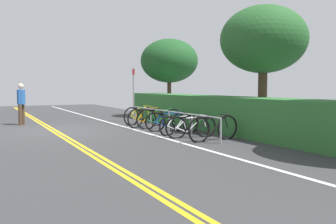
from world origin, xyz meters
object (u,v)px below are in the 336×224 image
at_px(bicycle_5, 191,127).
at_px(bicycle_1, 146,118).
at_px(bike_rack, 169,116).
at_px(bicycle_0, 140,116).
at_px(bicycle_2, 160,119).
at_px(bicycle_3, 169,122).
at_px(bicycle_4, 179,125).
at_px(bicycle_6, 214,128).
at_px(tree_near_left, 169,61).
at_px(sign_post_near, 134,90).
at_px(tree_mid, 263,40).
at_px(pedestrian, 21,101).

bearing_deg(bicycle_5, bicycle_1, -179.69).
distance_m(bike_rack, bicycle_0, 2.66).
bearing_deg(bicycle_2, bicycle_3, -5.15).
height_order(bike_rack, bicycle_4, bike_rack).
distance_m(bicycle_6, tree_near_left, 9.06).
bearing_deg(bicycle_3, bicycle_2, 174.85).
relative_size(bicycle_4, sign_post_near, 0.69).
bearing_deg(sign_post_near, tree_mid, 26.19).
bearing_deg(bicycle_1, bicycle_0, 171.20).
height_order(bicycle_1, pedestrian, pedestrian).
distance_m(bicycle_3, sign_post_near, 3.77).
bearing_deg(bicycle_6, bicycle_5, -165.13).
height_order(bicycle_3, bicycle_4, bicycle_3).
relative_size(bicycle_5, pedestrian, 0.99).
bearing_deg(bicycle_1, bicycle_5, 0.31).
relative_size(bicycle_0, bicycle_3, 1.04).
xyz_separation_m(bicycle_1, bicycle_4, (2.57, 0.06, -0.04)).
xyz_separation_m(pedestrian, tree_near_left, (-0.95, 7.32, 1.91)).
height_order(bicycle_2, bicycle_5, bicycle_2).
distance_m(bicycle_4, tree_mid, 4.06).
distance_m(bicycle_1, tree_mid, 5.24).
xyz_separation_m(bicycle_6, tree_mid, (-0.90, 2.61, 2.78)).
bearing_deg(tree_near_left, bicycle_1, -37.82).
bearing_deg(sign_post_near, bicycle_1, -7.41).
distance_m(bike_rack, tree_mid, 4.12).
relative_size(bicycle_4, tree_near_left, 0.41).
distance_m(bicycle_5, tree_near_left, 8.36).
distance_m(bicycle_0, bicycle_2, 1.78).
bearing_deg(tree_near_left, bike_rack, -27.41).
bearing_deg(tree_mid, bicycle_6, -71.02).
relative_size(bicycle_0, bicycle_4, 1.01).
xyz_separation_m(bicycle_2, sign_post_near, (-2.75, 0.05, 1.06)).
bearing_deg(bike_rack, tree_mid, 58.26).
height_order(bicycle_3, tree_near_left, tree_near_left).
distance_m(bike_rack, tree_near_left, 6.78).
bearing_deg(tree_mid, bicycle_5, -89.65).
bearing_deg(bicycle_2, tree_mid, 46.11).
distance_m(pedestrian, tree_mid, 9.81).
distance_m(bike_rack, bicycle_2, 0.90).
xyz_separation_m(bicycle_4, tree_mid, (0.82, 2.80, 2.83)).
relative_size(bicycle_6, sign_post_near, 0.77).
relative_size(bicycle_0, tree_mid, 0.39).
xyz_separation_m(bicycle_0, bicycle_4, (3.52, -0.08, -0.05)).
bearing_deg(bicycle_2, sign_post_near, 178.92).
height_order(bike_rack, bicycle_3, bike_rack).
xyz_separation_m(sign_post_near, tree_near_left, (-2.03, 2.81, 1.46)).
xyz_separation_m(bicycle_6, pedestrian, (-7.29, -4.51, 0.61)).
xyz_separation_m(bicycle_2, tree_near_left, (-4.78, 2.86, 2.52)).
xyz_separation_m(bicycle_4, pedestrian, (-5.57, -4.32, 0.66)).
distance_m(bicycle_1, bicycle_4, 2.57).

